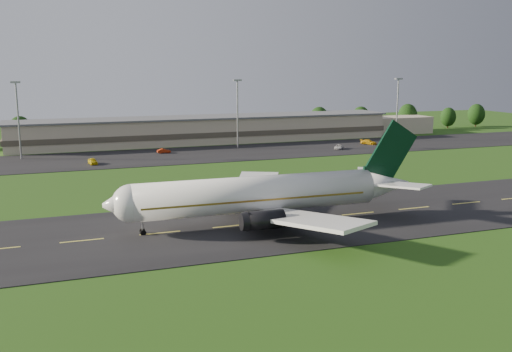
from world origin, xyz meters
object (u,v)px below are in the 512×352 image
object	(u,v)px
service_vehicle_b	(164,151)
service_vehicle_c	(339,147)
light_mast_east	(398,102)
service_vehicle_a	(93,161)
airliner	(262,195)
light_mast_centre	(237,105)
terminal	(226,129)
service_vehicle_d	(369,142)
light_mast_west	(18,111)

from	to	relation	value
service_vehicle_b	service_vehicle_c	bearing A→B (deg)	-103.67
light_mast_east	service_vehicle_a	world-z (taller)	light_mast_east
airliner	service_vehicle_c	size ratio (longest dim) A/B	11.28
light_mast_centre	service_vehicle_b	xyz separation A→B (m)	(-22.68, -2.58, -12.02)
terminal	light_mast_east	world-z (taller)	light_mast_east
service_vehicle_c	service_vehicle_d	size ratio (longest dim) A/B	0.90
service_vehicle_a	service_vehicle_d	xyz separation A→B (m)	(83.91, 8.79, -0.02)
airliner	light_mast_centre	size ratio (longest dim) A/B	2.52
airliner	light_mast_west	xyz separation A→B (m)	(-37.89, 80.02, 8.08)
service_vehicle_b	service_vehicle_c	world-z (taller)	service_vehicle_c
light_mast_centre	service_vehicle_d	size ratio (longest dim) A/B	4.02
service_vehicle_c	service_vehicle_d	distance (m)	14.94
light_mast_east	airliner	bearing A→B (deg)	-133.94
light_mast_west	light_mast_east	xyz separation A→B (m)	(115.00, 0.00, 0.00)
terminal	light_mast_west	distance (m)	64.10
light_mast_east	service_vehicle_d	distance (m)	19.38
service_vehicle_b	airliner	bearing A→B (deg)	177.66
light_mast_centre	service_vehicle_c	world-z (taller)	light_mast_centre
terminal	service_vehicle_d	world-z (taller)	terminal
service_vehicle_d	terminal	bearing A→B (deg)	111.11
light_mast_centre	service_vehicle_d	world-z (taller)	light_mast_centre
terminal	service_vehicle_d	distance (m)	45.61
light_mast_west	light_mast_east	world-z (taller)	same
light_mast_east	service_vehicle_b	xyz separation A→B (m)	(-77.68, -2.58, -12.02)
light_mast_centre	light_mast_east	size ratio (longest dim) A/B	1.00
terminal	light_mast_centre	bearing A→B (deg)	-94.95
airliner	light_mast_east	size ratio (longest dim) A/B	2.52
terminal	service_vehicle_a	distance (m)	54.25
terminal	service_vehicle_b	world-z (taller)	terminal
airliner	service_vehicle_d	xyz separation A→B (m)	(63.13, 73.82, -3.83)
terminal	light_mast_east	xyz separation A→B (m)	(53.60, -16.18, 8.75)
light_mast_west	service_vehicle_d	bearing A→B (deg)	-3.51
airliner	light_mast_centre	xyz separation A→B (m)	(22.11, 80.02, 8.08)
terminal	service_vehicle_c	world-z (taller)	terminal
service_vehicle_d	light_mast_west	bearing A→B (deg)	137.06
light_mast_west	light_mast_centre	distance (m)	60.00
light_mast_east	service_vehicle_a	xyz separation A→B (m)	(-97.89, -14.99, -11.88)
light_mast_east	service_vehicle_b	distance (m)	78.64
service_vehicle_c	light_mast_centre	bearing A→B (deg)	-166.76
light_mast_centre	service_vehicle_c	bearing A→B (deg)	-24.08
service_vehicle_b	light_mast_centre	bearing A→B (deg)	-86.27
airliner	light_mast_west	world-z (taller)	light_mast_west
service_vehicle_b	service_vehicle_c	xyz separation A→B (m)	(50.03, -9.64, 0.01)
airliner	light_mast_centre	bearing A→B (deg)	75.80
light_mast_centre	service_vehicle_c	size ratio (longest dim) A/B	4.48
service_vehicle_a	service_vehicle_c	size ratio (longest dim) A/B	0.98
light_mast_west	light_mast_centre	bearing A→B (deg)	0.00
light_mast_centre	service_vehicle_c	xyz separation A→B (m)	(27.35, -12.22, -12.01)
terminal	service_vehicle_a	bearing A→B (deg)	-144.86
airliner	service_vehicle_b	world-z (taller)	airliner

